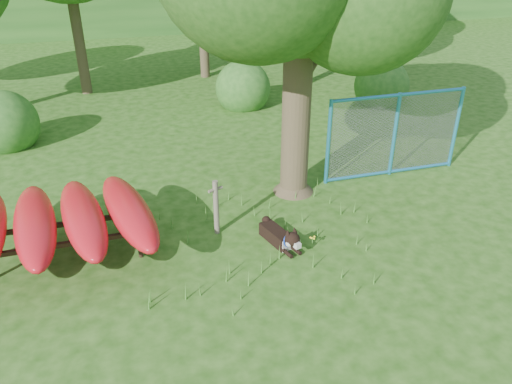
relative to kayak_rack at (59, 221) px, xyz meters
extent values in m
plane|color=#1D470E|center=(3.24, -1.51, -0.78)|extent=(80.00, 80.00, 0.00)
cylinder|color=#3C3120|center=(4.78, 1.31, 1.58)|extent=(0.77, 0.77, 4.72)
cone|color=#3C3120|center=(4.78, 1.31, -0.54)|extent=(1.15, 1.15, 0.47)
cylinder|color=#3C3120|center=(5.32, 1.50, 2.24)|extent=(1.15, 0.97, 1.00)
cylinder|color=#3C3120|center=(4.27, 1.34, 2.62)|extent=(1.12, 0.36, 0.96)
cylinder|color=brown|center=(2.77, 0.09, -0.22)|extent=(0.14, 0.14, 1.12)
cylinder|color=brown|center=(2.77, 0.09, 0.17)|extent=(0.30, 0.17, 0.06)
cylinder|color=black|center=(1.28, -0.32, -0.54)|extent=(0.08, 0.08, 0.49)
cylinder|color=black|center=(1.27, 0.37, -0.54)|extent=(0.08, 0.08, 0.49)
cube|color=black|center=(0.01, -0.34, -0.27)|extent=(2.94, 0.14, 0.08)
cube|color=black|center=(-0.01, 0.34, -0.27)|extent=(2.94, 0.14, 0.08)
ellipsoid|color=red|center=(-0.39, -0.01, 0.00)|extent=(1.05, 3.00, 0.47)
ellipsoid|color=red|center=(0.39, 0.01, 0.00)|extent=(1.14, 3.01, 0.47)
ellipsoid|color=red|center=(1.18, 0.02, 0.00)|extent=(1.24, 3.02, 0.47)
cube|color=black|center=(3.77, -0.51, -0.65)|extent=(0.48, 0.80, 0.26)
cube|color=beige|center=(3.86, -0.82, -0.66)|extent=(0.27, 0.21, 0.24)
sphere|color=black|center=(3.92, -1.00, -0.46)|extent=(0.28, 0.28, 0.28)
cube|color=beige|center=(3.96, -1.12, -0.50)|extent=(0.15, 0.17, 0.10)
sphere|color=beige|center=(3.84, -1.05, -0.50)|extent=(0.13, 0.13, 0.13)
sphere|color=beige|center=(4.01, -1.00, -0.50)|extent=(0.13, 0.13, 0.13)
cone|color=black|center=(3.84, -0.98, -0.31)|extent=(0.11, 0.12, 0.13)
cone|color=black|center=(3.98, -0.94, -0.31)|extent=(0.14, 0.15, 0.13)
cylinder|color=black|center=(3.82, -1.00, -0.73)|extent=(0.16, 0.33, 0.07)
cylinder|color=black|center=(4.00, -0.94, -0.73)|extent=(0.16, 0.33, 0.07)
sphere|color=black|center=(3.71, -0.10, -0.54)|extent=(0.17, 0.17, 0.17)
torus|color=#1836B6|center=(3.90, -0.92, -0.52)|extent=(0.28, 0.15, 0.27)
cylinder|color=#2889BD|center=(5.64, 1.49, 0.22)|extent=(0.09, 0.09, 2.00)
cylinder|color=#2889BD|center=(7.31, 1.51, 0.22)|extent=(0.09, 0.09, 2.00)
cylinder|color=#2889BD|center=(8.98, 1.53, 0.22)|extent=(0.09, 0.09, 2.00)
cylinder|color=#2889BD|center=(7.31, 1.51, 1.17)|extent=(3.33, 0.12, 0.08)
cylinder|color=#2889BD|center=(7.31, 1.51, -0.72)|extent=(3.33, 0.12, 0.08)
plane|color=gray|center=(7.31, 1.51, 0.22)|extent=(3.33, 0.04, 3.33)
cylinder|color=#427D29|center=(4.35, -0.90, -0.68)|extent=(0.02, 0.02, 0.21)
sphere|color=yellow|center=(4.35, -0.90, -0.57)|extent=(0.04, 0.04, 0.04)
sphere|color=yellow|center=(4.40, -0.88, -0.56)|extent=(0.04, 0.04, 0.04)
sphere|color=yellow|center=(4.33, -0.86, -0.58)|extent=(0.04, 0.04, 0.04)
sphere|color=yellow|center=(4.37, -0.93, -0.57)|extent=(0.04, 0.04, 0.04)
sphere|color=yellow|center=(4.33, -0.92, -0.56)|extent=(0.04, 0.04, 0.04)
cylinder|color=#3C3120|center=(0.24, 10.49, 1.84)|extent=(0.36, 0.36, 5.25)
cylinder|color=#3C3120|center=(4.74, 11.49, 1.14)|extent=(0.36, 0.36, 3.85)
cylinder|color=#3C3120|center=(8.24, 9.49, 1.60)|extent=(0.36, 0.36, 4.76)
cylinder|color=#3C3120|center=(11.24, 12.49, 1.67)|extent=(0.36, 0.36, 4.90)
sphere|color=#255A1D|center=(-1.76, 5.99, -0.78)|extent=(1.80, 1.80, 1.80)
sphere|color=#255A1D|center=(9.74, 6.49, -0.78)|extent=(1.80, 1.80, 1.80)
sphere|color=#255A1D|center=(5.24, 7.49, -0.78)|extent=(1.80, 1.80, 1.80)
camera|label=1|loc=(1.23, -8.00, 4.47)|focal=35.00mm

